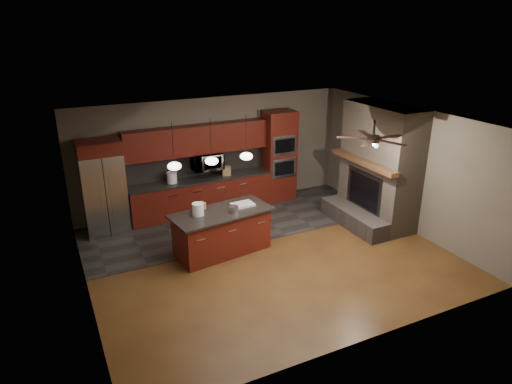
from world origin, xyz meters
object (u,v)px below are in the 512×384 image
paint_can (234,209)px  cardboard_box (200,206)px  counter_bucket (172,178)px  oven_tower (279,156)px  microwave (207,161)px  refrigerator (103,187)px  paint_tray (243,204)px  counter_box (227,171)px  white_bucket (198,209)px  kitchen_island (222,232)px

paint_can → cardboard_box: size_ratio=0.89×
counter_bucket → oven_tower: bearing=-0.1°
microwave → cardboard_box: (-0.87, -1.91, -0.31)m
refrigerator → paint_tray: bearing=-38.3°
paint_can → cardboard_box: (-0.57, 0.44, 0.00)m
paint_tray → counter_bucket: counter_bucket is taller
counter_box → counter_bucket: bearing=-163.9°
refrigerator → white_bucket: size_ratio=8.66×
microwave → paint_tray: size_ratio=1.60×
microwave → paint_tray: microwave is taller
paint_tray → cardboard_box: (-0.87, 0.20, 0.05)m
paint_tray → cardboard_box: bearing=164.0°
oven_tower → refrigerator: bearing=-179.1°
cardboard_box → counter_box: counter_box is taller
microwave → refrigerator: 2.51m
white_bucket → counter_bucket: bearing=87.8°
paint_can → counter_bucket: size_ratio=0.73×
refrigerator → counter_bucket: refrigerator is taller
kitchen_island → white_bucket: bearing=166.9°
kitchen_island → white_bucket: white_bucket is taller
refrigerator → paint_tray: 3.19m
paint_tray → counter_box: counter_box is taller
refrigerator → counter_box: bearing=0.6°
paint_tray → oven_tower: bearing=43.0°
oven_tower → white_bucket: 3.64m
refrigerator → kitchen_island: size_ratio=0.99×
microwave → kitchen_island: microwave is taller
white_bucket → paint_tray: size_ratio=0.54×
paint_tray → counter_box: 2.06m
kitchen_island → counter_bucket: 2.26m
kitchen_island → paint_can: size_ratio=11.21×
microwave → paint_can: (-0.30, -2.34, -0.32)m
microwave → paint_tray: bearing=-89.8°
microwave → counter_box: 0.56m
refrigerator → paint_can: bearing=-45.2°
refrigerator → kitchen_island: (1.99, -2.07, -0.60)m
oven_tower → paint_tray: bearing=-133.9°
white_bucket → counter_box: white_bucket is taller
counter_bucket → counter_box: 1.38m
white_bucket → counter_box: size_ratio=1.08×
oven_tower → kitchen_island: (-2.48, -2.15, -0.73)m
paint_can → counter_box: size_ratio=0.85×
cardboard_box → counter_bucket: 1.86m
refrigerator → kitchen_island: bearing=-46.2°
cardboard_box → microwave: bearing=48.3°
paint_tray → counter_box: size_ratio=2.00×
kitchen_island → counter_box: bearing=56.9°
cardboard_box → counter_bucket: counter_bucket is taller
kitchen_island → white_bucket: size_ratio=8.77×
oven_tower → paint_can: 3.23m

